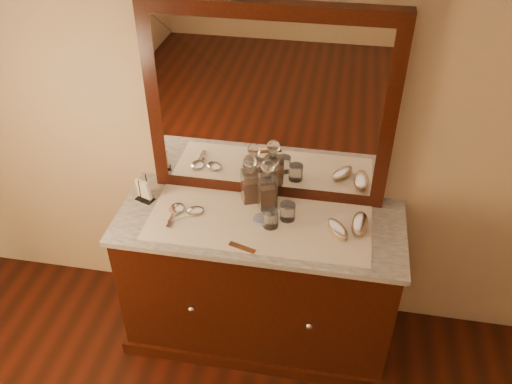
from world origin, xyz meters
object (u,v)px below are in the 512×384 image
pin_dish (261,219)px  decanter_left (250,183)px  decanter_right (267,189)px  dresser_cabinet (259,282)px  brush_far (360,225)px  hand_mirror_inner (192,212)px  brush_near (337,230)px  napkin_rack (144,191)px  mirror_frame (269,107)px  comb (242,247)px  hand_mirror_outer (176,211)px

pin_dish → decanter_left: bearing=118.8°
pin_dish → decanter_right: size_ratio=0.30×
dresser_cabinet → decanter_right: (0.02, 0.12, 0.55)m
brush_far → hand_mirror_inner: 0.83m
brush_near → hand_mirror_inner: brush_near is taller
pin_dish → napkin_rack: size_ratio=0.60×
brush_far → hand_mirror_inner: size_ratio=1.04×
napkin_rack → hand_mirror_inner: size_ratio=0.82×
dresser_cabinet → brush_near: 0.61m
decanter_right → hand_mirror_inner: size_ratio=1.63×
dresser_cabinet → napkin_rack: size_ratio=9.83×
mirror_frame → comb: (-0.04, -0.46, -0.49)m
comb → hand_mirror_inner: bearing=162.6°
comb → brush_far: brush_far is taller
pin_dish → dresser_cabinet: bearing=160.0°
brush_near → decanter_left: bearing=158.0°
decanter_left → brush_near: bearing=-22.0°
decanter_left → hand_mirror_inner: decanter_left is taller
napkin_rack → hand_mirror_inner: 0.29m
hand_mirror_inner → decanter_left: bearing=31.7°
dresser_cabinet → hand_mirror_outer: 0.62m
pin_dish → comb: (-0.05, -0.21, -0.00)m
decanter_left → hand_mirror_outer: size_ratio=1.39×
dresser_cabinet → hand_mirror_inner: bearing=-177.7°
dresser_cabinet → hand_mirror_inner: size_ratio=8.10×
napkin_rack → decanter_right: decanter_right is taller
decanter_left → decanter_right: decanter_right is taller
decanter_left → brush_near: 0.50m
decanter_right → hand_mirror_inner: decanter_right is taller
comb → decanter_right: decanter_right is taller
pin_dish → hand_mirror_outer: bearing=-178.6°
decanter_right → mirror_frame: bearing=98.4°
decanter_left → mirror_frame: bearing=50.9°
brush_far → hand_mirror_outer: 0.92m
decanter_right → hand_mirror_outer: decanter_right is taller
brush_far → hand_mirror_outer: size_ratio=0.91×
mirror_frame → comb: mirror_frame is taller
napkin_rack → decanter_left: bearing=9.7°
pin_dish → decanter_right: (0.01, 0.12, 0.10)m
brush_far → decanter_right: bearing=168.6°
brush_near → mirror_frame: bearing=144.1°
pin_dish → hand_mirror_inner: size_ratio=0.49×
dresser_cabinet → decanter_right: bearing=80.6°
pin_dish → decanter_left: size_ratio=0.31×
pin_dish → decanter_right: 0.16m
mirror_frame → brush_near: 0.67m
napkin_rack → hand_mirror_inner: (0.27, -0.07, -0.05)m
decanter_left → brush_far: bearing=-13.1°
mirror_frame → pin_dish: (0.01, -0.25, -0.49)m
comb → hand_mirror_outer: (-0.38, 0.20, 0.00)m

